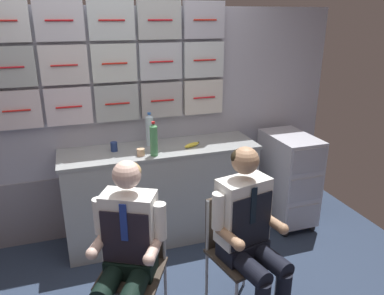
{
  "coord_description": "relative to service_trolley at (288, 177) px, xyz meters",
  "views": [
    {
      "loc": [
        -0.5,
        -2.05,
        2.06
      ],
      "look_at": [
        0.32,
        0.43,
        1.14
      ],
      "focal_mm": 34.71,
      "sensor_mm": 36.0,
      "label": 1
    }
  ],
  "objects": [
    {
      "name": "galley_counter",
      "position": [
        -1.3,
        0.14,
        -0.05
      ],
      "size": [
        1.82,
        0.53,
        0.92
      ],
      "color": "#A0A5A6",
      "rests_on": "ground"
    },
    {
      "name": "folding_chair_right",
      "position": [
        -1.02,
        -0.91,
        0.03
      ],
      "size": [
        0.47,
        0.48,
        0.86
      ],
      "color": "#A8AAAF",
      "rests_on": "ground"
    },
    {
      "name": "folding_chair_left",
      "position": [
        -1.73,
        -0.85,
        0.03
      ],
      "size": [
        0.54,
        0.54,
        0.86
      ],
      "color": "#A8AAAF",
      "rests_on": "ground"
    },
    {
      "name": "water_bottle_short",
      "position": [
        -1.37,
        0.23,
        0.57
      ],
      "size": [
        0.07,
        0.07,
        0.31
      ],
      "color": "silver",
      "rests_on": "galley_counter"
    },
    {
      "name": "water_bottle_tall",
      "position": [
        -1.4,
        -0.04,
        0.56
      ],
      "size": [
        0.07,
        0.07,
        0.3
      ],
      "color": "#4D965C",
      "rests_on": "galley_counter"
    },
    {
      "name": "espresso_cup_small",
      "position": [
        -1.71,
        0.18,
        0.46
      ],
      "size": [
        0.06,
        0.06,
        0.08
      ],
      "color": "navy",
      "rests_on": "galley_counter"
    },
    {
      "name": "paper_cup_blue",
      "position": [
        -1.51,
        -0.01,
        0.45
      ],
      "size": [
        0.07,
        0.07,
        0.06
      ],
      "color": "tan",
      "rests_on": "galley_counter"
    },
    {
      "name": "service_trolley",
      "position": [
        0.0,
        0.0,
        0.0
      ],
      "size": [
        0.4,
        0.65,
        0.95
      ],
      "color": "black",
      "rests_on": "ground"
    },
    {
      "name": "galley_bulkhead",
      "position": [
        -1.55,
        0.42,
        0.63
      ],
      "size": [
        4.2,
        0.14,
        2.2
      ],
      "color": "#A8A9BA",
      "rests_on": "ground"
    },
    {
      "name": "crew_member_right",
      "position": [
        -0.98,
        -1.07,
        0.2
      ],
      "size": [
        0.5,
        0.65,
        1.27
      ],
      "color": "black",
      "rests_on": "ground"
    },
    {
      "name": "crew_member_left",
      "position": [
        -1.8,
        -1.0,
        0.18
      ],
      "size": [
        0.56,
        0.65,
        1.25
      ],
      "color": "black",
      "rests_on": "ground"
    },
    {
      "name": "snack_banana",
      "position": [
        -1.02,
        0.07,
        0.44
      ],
      "size": [
        0.17,
        0.1,
        0.04
      ],
      "color": "yellow",
      "rests_on": "galley_counter"
    }
  ]
}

